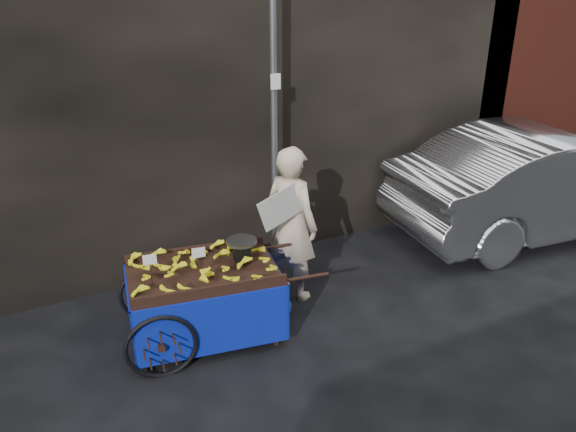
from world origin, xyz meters
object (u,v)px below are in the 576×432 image
banana_cart (199,279)px  parked_car (548,180)px  vendor (292,224)px  plastic_bag (278,308)px

banana_cart → parked_car: size_ratio=0.47×
vendor → plastic_bag: (-0.38, -0.40, -0.78)m
plastic_bag → banana_cart: bearing=175.2°
plastic_bag → parked_car: (4.54, 0.29, 0.64)m
banana_cart → plastic_bag: banana_cart is taller
banana_cart → parked_car: (5.41, 0.22, 0.08)m
plastic_bag → parked_car: 4.60m
banana_cart → vendor: vendor is taller
vendor → parked_car: (4.16, -0.11, -0.14)m
banana_cart → parked_car: parked_car is taller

